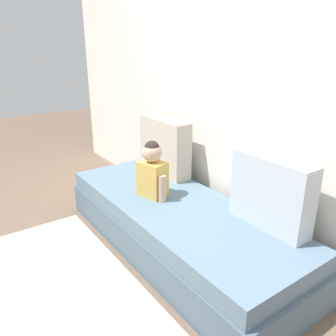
{
  "coord_description": "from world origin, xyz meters",
  "views": [
    {
      "loc": [
        1.82,
        -1.37,
        1.53
      ],
      "look_at": [
        -0.12,
        0.0,
        0.64
      ],
      "focal_mm": 36.24,
      "sensor_mm": 36.0,
      "label": 1
    }
  ],
  "objects": [
    {
      "name": "ground_plane",
      "position": [
        0.0,
        0.0,
        0.0
      ],
      "size": [
        12.0,
        12.0,
        0.0
      ],
      "primitive_type": "plane",
      "color": "brown"
    },
    {
      "name": "throw_pillow_left",
      "position": [
        -0.59,
        0.3,
        0.64
      ],
      "size": [
        0.58,
        0.16,
        0.5
      ],
      "primitive_type": "cube",
      "color": "#C1B29E",
      "rests_on": "couch"
    },
    {
      "name": "couch",
      "position": [
        0.0,
        0.0,
        0.19
      ],
      "size": [
        2.16,
        0.8,
        0.39
      ],
      "color": "#495F70",
      "rests_on": "ground"
    },
    {
      "name": "toddler",
      "position": [
        -0.23,
        -0.07,
        0.6
      ],
      "size": [
        0.32,
        0.2,
        0.45
      ],
      "color": "gold",
      "rests_on": "couch"
    },
    {
      "name": "banana",
      "position": [
        -0.45,
        -0.03,
        0.41
      ],
      "size": [
        0.18,
        0.09,
        0.04
      ],
      "primitive_type": "ellipsoid",
      "rotation": [
        0.0,
        0.0,
        -0.29
      ],
      "color": "yellow",
      "rests_on": "couch"
    },
    {
      "name": "throw_pillow_right",
      "position": [
        0.59,
        0.3,
        0.62
      ],
      "size": [
        0.55,
        0.16,
        0.47
      ],
      "primitive_type": "cube",
      "color": "#B2BCC6",
      "rests_on": "couch"
    },
    {
      "name": "back_wall",
      "position": [
        0.0,
        0.53,
        1.17
      ],
      "size": [
        5.36,
        0.1,
        2.34
      ],
      "primitive_type": "cube",
      "color": "silver",
      "rests_on": "ground"
    },
    {
      "name": "floor_rug",
      "position": [
        0.0,
        -0.95,
        0.0
      ],
      "size": [
        1.94,
        1.0,
        0.01
      ],
      "primitive_type": "cube",
      "color": "beige",
      "rests_on": "ground"
    }
  ]
}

